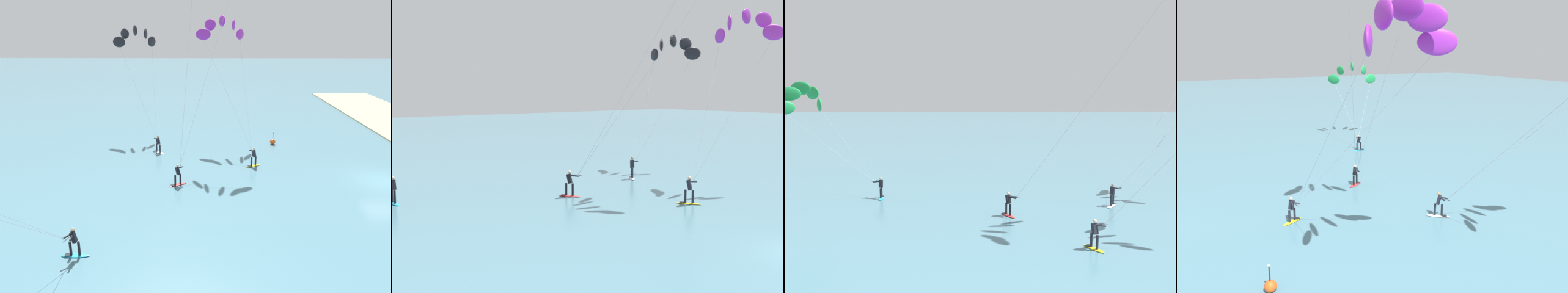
% 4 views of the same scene
% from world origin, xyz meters
% --- Properties ---
extents(kitesurfer_downwind, '(8.49, 6.11, 9.02)m').
position_xyz_m(kitesurfer_downwind, '(-16.76, 23.05, 7.46)').
color(kitesurfer_downwind, '#23ADD1').
rests_on(kitesurfer_downwind, ground).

